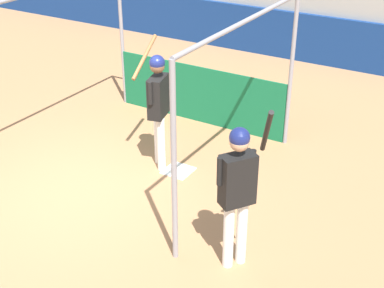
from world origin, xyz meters
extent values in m
plane|color=#A8754C|center=(0.00, 0.00, 0.00)|extent=(60.00, 60.00, 0.00)
cube|color=navy|center=(0.00, 7.41, 0.59)|extent=(24.00, 0.12, 1.19)
cube|color=#195B33|center=(-0.83, 7.87, 1.24)|extent=(0.45, 0.40, 0.10)
cube|color=#195B33|center=(-0.27, 7.87, 1.24)|extent=(0.45, 0.40, 0.10)
cube|color=#195B33|center=(0.28, 7.87, 1.24)|extent=(0.45, 0.40, 0.10)
cube|color=#195B33|center=(0.83, 7.87, 1.24)|extent=(0.45, 0.40, 0.10)
cube|color=#195B33|center=(1.38, 7.87, 1.24)|extent=(0.45, 0.40, 0.10)
cube|color=#195B33|center=(1.38, 8.05, 1.47)|extent=(0.45, 0.06, 0.40)
cube|color=#195B33|center=(1.92, 7.87, 1.24)|extent=(0.45, 0.40, 0.10)
cube|color=#195B33|center=(1.92, 8.05, 1.47)|extent=(0.45, 0.06, 0.40)
cylinder|color=gray|center=(2.05, -0.57, 1.31)|extent=(0.07, 0.07, 2.62)
cylinder|color=gray|center=(-1.49, 3.06, 1.31)|extent=(0.07, 0.07, 2.62)
cylinder|color=gray|center=(2.05, 3.06, 1.31)|extent=(0.07, 0.07, 2.62)
cylinder|color=gray|center=(2.05, 1.24, 2.62)|extent=(0.06, 3.62, 0.06)
cube|color=#14663D|center=(0.28, 3.04, 0.55)|extent=(3.47, 0.03, 1.10)
cube|color=white|center=(0.95, 1.24, 0.01)|extent=(0.44, 0.44, 0.02)
cylinder|color=white|center=(0.69, 1.15, 0.45)|extent=(0.16, 0.16, 0.91)
cylinder|color=white|center=(0.52, 1.32, 0.45)|extent=(0.16, 0.16, 0.91)
cube|color=black|center=(0.60, 1.24, 1.23)|extent=(0.33, 0.49, 0.64)
sphere|color=brown|center=(0.60, 1.24, 1.73)|extent=(0.23, 0.23, 0.23)
sphere|color=navy|center=(0.60, 1.24, 1.78)|extent=(0.24, 0.24, 0.24)
cylinder|color=black|center=(0.62, 1.00, 1.38)|extent=(0.09, 0.09, 0.35)
cylinder|color=black|center=(0.50, 1.45, 1.38)|extent=(0.09, 0.09, 0.35)
cylinder|color=brown|center=(0.25, 1.41, 1.75)|extent=(0.12, 0.75, 0.55)
sphere|color=brown|center=(0.60, 1.44, 1.50)|extent=(0.08, 0.08, 0.08)
cylinder|color=white|center=(2.69, -0.38, 0.45)|extent=(0.18, 0.18, 0.90)
cylinder|color=white|center=(2.80, -0.23, 0.45)|extent=(0.18, 0.18, 0.90)
cube|color=black|center=(2.74, -0.30, 1.22)|extent=(0.41, 0.46, 0.64)
sphere|color=tan|center=(2.74, -0.30, 1.71)|extent=(0.23, 0.23, 0.23)
sphere|color=navy|center=(2.74, -0.30, 1.76)|extent=(0.24, 0.24, 0.24)
cylinder|color=black|center=(2.59, -0.45, 1.36)|extent=(0.10, 0.10, 0.35)
cylinder|color=black|center=(2.83, -0.10, 1.36)|extent=(0.10, 0.10, 0.35)
cylinder|color=black|center=(2.94, -0.02, 1.77)|extent=(0.32, 0.49, 0.73)
sphere|color=black|center=(2.73, -0.14, 1.42)|extent=(0.08, 0.08, 0.08)
camera|label=1|loc=(4.97, -5.03, 4.44)|focal=50.00mm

